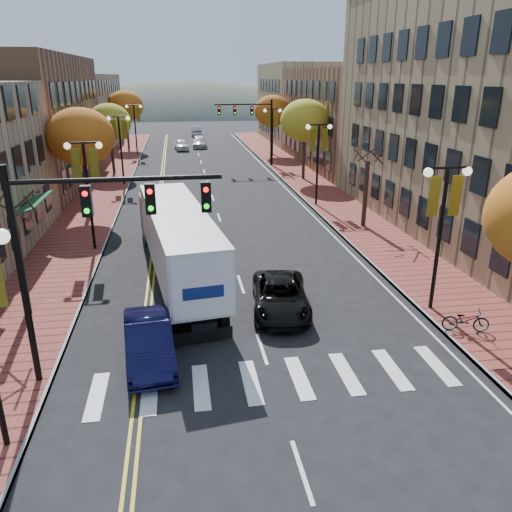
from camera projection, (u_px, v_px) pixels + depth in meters
name	position (u px, v px, depth m)	size (l,w,h in m)	color
ground	(285.00, 420.00, 14.29)	(200.00, 200.00, 0.00)	black
sidewalk_left	(105.00, 189.00, 43.14)	(4.00, 85.00, 0.15)	brown
sidewalk_right	(307.00, 182.00, 45.77)	(4.00, 85.00, 0.15)	brown
building_left_mid	(9.00, 122.00, 43.38)	(12.00, 24.00, 11.00)	brown
building_left_far	(67.00, 112.00, 66.86)	(12.00, 26.00, 9.50)	#9E8966
building_right_mid	(372.00, 118.00, 54.30)	(15.00, 24.00, 10.00)	brown
building_right_far	(317.00, 103.00, 74.57)	(15.00, 20.00, 11.00)	#9E8966
tree_left_a	(20.00, 265.00, 19.65)	(0.28, 0.28, 4.20)	#382619
tree_left_b	(81.00, 137.00, 33.42)	(4.48, 4.48, 7.21)	#382619
tree_left_c	(109.00, 122.00, 48.42)	(4.16, 4.16, 6.69)	#382619
tree_left_d	(125.00, 106.00, 64.95)	(4.61, 4.61, 7.42)	#382619
tree_right_b	(365.00, 194.00, 31.56)	(0.28, 0.28, 4.20)	#382619
tree_right_c	(305.00, 121.00, 45.33)	(4.48, 4.48, 7.21)	#382619
tree_right_d	(272.00, 111.00, 60.25)	(4.35, 4.35, 7.00)	#382619
lamp_left_b	(87.00, 175.00, 26.60)	(1.96, 0.36, 6.05)	black
lamp_left_c	(120.00, 137.00, 43.32)	(1.96, 0.36, 6.05)	black
lamp_left_d	(135.00, 120.00, 60.04)	(1.96, 0.36, 6.05)	black
lamp_right_a	(443.00, 211.00, 19.50)	(1.96, 0.36, 6.05)	black
lamp_right_b	(318.00, 149.00, 36.22)	(1.96, 0.36, 6.05)	black
lamp_right_c	(272.00, 126.00, 52.94)	(1.96, 0.36, 6.05)	black
traffic_mast_near	(84.00, 234.00, 14.60)	(6.10, 0.35, 7.00)	black
traffic_mast_far	(253.00, 120.00, 52.43)	(6.10, 0.34, 7.00)	black
semi_truck	(175.00, 235.00, 23.81)	(4.24, 14.80, 3.65)	black
navy_sedan	(149.00, 341.00, 17.05)	(1.56, 4.48, 1.48)	black
black_suv	(280.00, 296.00, 20.69)	(2.25, 4.88, 1.36)	black
car_far_white	(181.00, 145.00, 66.00)	(1.66, 4.12, 1.41)	white
car_far_silver	(200.00, 143.00, 68.34)	(1.90, 4.67, 1.35)	#B2B2BA
car_far_oncoming	(196.00, 131.00, 81.61)	(1.63, 4.68, 1.54)	#ABAAB2
bicycle	(466.00, 320.00, 18.83)	(0.60, 1.72, 0.90)	gray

